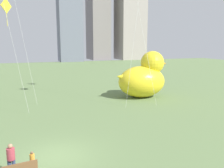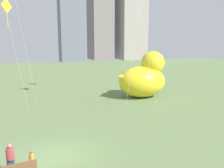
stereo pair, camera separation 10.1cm
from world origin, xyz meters
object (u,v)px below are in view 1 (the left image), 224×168
(person_child, at_px, (32,160))
(kite_yellow, at_px, (7,10))
(person_adult, at_px, (11,158))
(giant_inflatable_duck, at_px, (143,78))

(person_child, bearing_deg, kite_yellow, 96.48)
(person_adult, relative_size, person_child, 1.59)
(person_adult, bearing_deg, kite_yellow, 91.25)
(giant_inflatable_duck, height_order, kite_yellow, kite_yellow)
(giant_inflatable_duck, bearing_deg, person_adult, -136.79)
(person_child, xyz_separation_m, giant_inflatable_duck, (13.36, 13.39, 1.80))
(person_child, distance_m, giant_inflatable_duck, 19.00)
(person_adult, relative_size, giant_inflatable_duck, 0.24)
(giant_inflatable_duck, distance_m, kite_yellow, 16.35)
(person_child, height_order, giant_inflatable_duck, giant_inflatable_duck)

